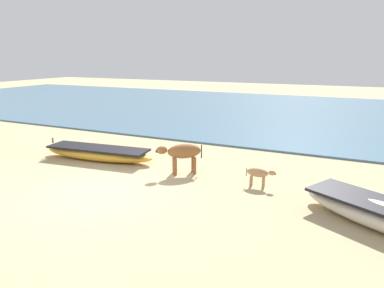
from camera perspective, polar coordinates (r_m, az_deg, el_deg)
ground at (r=9.99m, az=-15.07°, el=-7.66°), size 80.00×80.00×0.00m
sea_water at (r=24.23m, az=10.12°, el=5.54°), size 60.00×20.00×0.08m
fishing_boat_0 at (r=12.91m, az=-15.18°, el=-1.44°), size 4.36×1.39×0.67m
cow_adult_brown at (r=10.93m, az=-1.57°, el=-1.40°), size 1.32×1.12×0.97m
calf_near_tan at (r=10.10m, az=10.92°, el=-4.77°), size 0.86×0.25×0.55m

